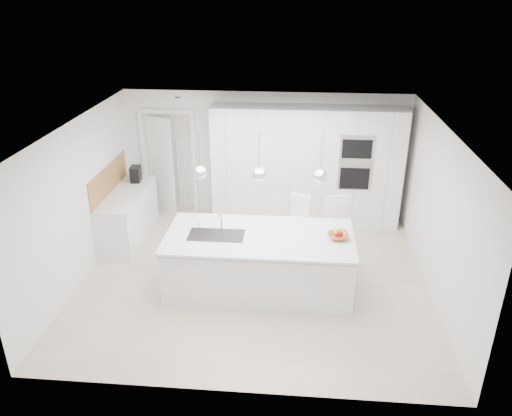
# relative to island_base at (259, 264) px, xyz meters

# --- Properties ---
(floor) EXTENTS (5.50, 5.50, 0.00)m
(floor) POSITION_rel_island_base_xyz_m (-0.10, 0.30, -0.43)
(floor) COLOR beige
(floor) RESTS_ON ground
(wall_back) EXTENTS (5.50, 0.00, 5.50)m
(wall_back) POSITION_rel_island_base_xyz_m (-0.10, 2.80, 0.82)
(wall_back) COLOR white
(wall_back) RESTS_ON ground
(wall_left) EXTENTS (0.00, 5.00, 5.00)m
(wall_left) POSITION_rel_island_base_xyz_m (-2.85, 0.30, 0.82)
(wall_left) COLOR white
(wall_left) RESTS_ON ground
(ceiling) EXTENTS (5.50, 5.50, 0.00)m
(ceiling) POSITION_rel_island_base_xyz_m (-0.10, 0.30, 2.07)
(ceiling) COLOR white
(ceiling) RESTS_ON wall_back
(tall_cabinets) EXTENTS (3.60, 0.60, 2.30)m
(tall_cabinets) POSITION_rel_island_base_xyz_m (0.70, 2.50, 0.72)
(tall_cabinets) COLOR white
(tall_cabinets) RESTS_ON floor
(oven_stack) EXTENTS (0.62, 0.04, 1.05)m
(oven_stack) POSITION_rel_island_base_xyz_m (1.60, 2.19, 0.92)
(oven_stack) COLOR #A5A5A8
(oven_stack) RESTS_ON tall_cabinets
(doorway_frame) EXTENTS (1.11, 0.08, 2.13)m
(doorway_frame) POSITION_rel_island_base_xyz_m (-2.05, 2.77, 0.59)
(doorway_frame) COLOR white
(doorway_frame) RESTS_ON floor
(hallway_door) EXTENTS (0.76, 0.38, 2.00)m
(hallway_door) POSITION_rel_island_base_xyz_m (-2.30, 2.72, 0.57)
(hallway_door) COLOR white
(hallway_door) RESTS_ON floor
(radiator) EXTENTS (0.32, 0.04, 1.40)m
(radiator) POSITION_rel_island_base_xyz_m (-1.73, 2.76, 0.42)
(radiator) COLOR white
(radiator) RESTS_ON floor
(left_base_cabinets) EXTENTS (0.60, 1.80, 0.86)m
(left_base_cabinets) POSITION_rel_island_base_xyz_m (-2.55, 1.50, 0.00)
(left_base_cabinets) COLOR white
(left_base_cabinets) RESTS_ON floor
(left_worktop) EXTENTS (0.62, 1.82, 0.04)m
(left_worktop) POSITION_rel_island_base_xyz_m (-2.55, 1.50, 0.45)
(left_worktop) COLOR silver
(left_worktop) RESTS_ON left_base_cabinets
(oak_backsplash) EXTENTS (0.02, 1.80, 0.50)m
(oak_backsplash) POSITION_rel_island_base_xyz_m (-2.84, 1.50, 0.72)
(oak_backsplash) COLOR #AF7532
(oak_backsplash) RESTS_ON wall_left
(island_base) EXTENTS (2.80, 1.20, 0.86)m
(island_base) POSITION_rel_island_base_xyz_m (0.00, 0.00, 0.00)
(island_base) COLOR white
(island_base) RESTS_ON floor
(island_worktop) EXTENTS (2.84, 1.40, 0.04)m
(island_worktop) POSITION_rel_island_base_xyz_m (0.00, 0.05, 0.45)
(island_worktop) COLOR silver
(island_worktop) RESTS_ON island_base
(island_sink) EXTENTS (0.84, 0.44, 0.18)m
(island_sink) POSITION_rel_island_base_xyz_m (-0.65, -0.00, 0.39)
(island_sink) COLOR #3F3F42
(island_sink) RESTS_ON island_worktop
(island_tap) EXTENTS (0.02, 0.02, 0.30)m
(island_tap) POSITION_rel_island_base_xyz_m (-0.60, 0.20, 0.62)
(island_tap) COLOR white
(island_tap) RESTS_ON island_worktop
(pendant_left) EXTENTS (0.20, 0.20, 0.20)m
(pendant_left) POSITION_rel_island_base_xyz_m (-0.85, -0.00, 1.47)
(pendant_left) COLOR white
(pendant_left) RESTS_ON ceiling
(pendant_mid) EXTENTS (0.20, 0.20, 0.20)m
(pendant_mid) POSITION_rel_island_base_xyz_m (-0.00, -0.00, 1.47)
(pendant_mid) COLOR white
(pendant_mid) RESTS_ON ceiling
(pendant_right) EXTENTS (0.20, 0.20, 0.20)m
(pendant_right) POSITION_rel_island_base_xyz_m (0.85, -0.00, 1.47)
(pendant_right) COLOR white
(pendant_right) RESTS_ON ceiling
(fruit_bowl) EXTENTS (0.35, 0.35, 0.08)m
(fruit_bowl) POSITION_rel_island_base_xyz_m (1.17, 0.05, 0.51)
(fruit_bowl) COLOR #AF7532
(fruit_bowl) RESTS_ON island_worktop
(espresso_machine) EXTENTS (0.20, 0.29, 0.29)m
(espresso_machine) POSITION_rel_island_base_xyz_m (-2.53, 2.07, 0.62)
(espresso_machine) COLOR black
(espresso_machine) RESTS_ON left_worktop
(bar_stool_left) EXTENTS (0.54, 0.62, 1.13)m
(bar_stool_left) POSITION_rel_island_base_xyz_m (0.61, 0.99, 0.13)
(bar_stool_left) COLOR white
(bar_stool_left) RESTS_ON floor
(bar_stool_right) EXTENTS (0.53, 0.64, 1.19)m
(bar_stool_right) POSITION_rel_island_base_xyz_m (1.20, 0.82, 0.17)
(bar_stool_right) COLOR white
(bar_stool_right) RESTS_ON floor
(apple_a) EXTENTS (0.08, 0.08, 0.08)m
(apple_a) POSITION_rel_island_base_xyz_m (1.16, 0.04, 0.54)
(apple_a) COLOR #A7050D
(apple_a) RESTS_ON fruit_bowl
(apple_b) EXTENTS (0.08, 0.08, 0.08)m
(apple_b) POSITION_rel_island_base_xyz_m (1.21, 0.05, 0.54)
(apple_b) COLOR #A7050D
(apple_b) RESTS_ON fruit_bowl
(banana_bunch) EXTENTS (0.23, 0.17, 0.20)m
(banana_bunch) POSITION_rel_island_base_xyz_m (1.20, 0.06, 0.58)
(banana_bunch) COLOR yellow
(banana_bunch) RESTS_ON fruit_bowl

